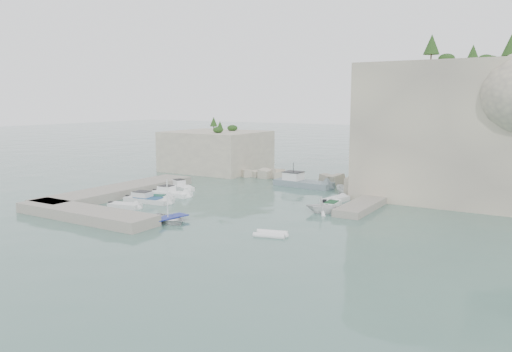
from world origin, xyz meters
The scene contains 22 objects.
ground centered at (0.00, 0.00, 0.00)m, with size 400.00×400.00×0.00m, color #4A6F65.
cliff_east centered at (23.00, 23.00, 8.50)m, with size 26.00×22.00×17.00m, color beige.
cliff_terrace centered at (13.00, 18.00, 1.25)m, with size 8.00×10.00×2.50m, color beige.
outcrop_west centered at (-20.00, 25.00, 3.50)m, with size 16.00×14.00×7.00m, color beige.
quay_west centered at (-17.00, -1.00, 0.55)m, with size 5.00×24.00×1.10m, color #9E9689.
quay_south centered at (-10.00, -12.50, 0.55)m, with size 18.00×4.00×1.10m, color #9E9689.
ledge_east centered at (13.50, 10.00, 0.40)m, with size 3.00×16.00×0.80m, color #9E9689.
breakwater centered at (-1.00, 22.00, 0.70)m, with size 28.00×3.00×1.40m, color beige.
motorboat_a centered at (-12.88, 6.73, 0.00)m, with size 5.60×1.67×1.40m, color white, non-canonical shape.
motorboat_b centered at (-10.73, 2.18, 0.00)m, with size 6.04×1.98×1.40m, color white, non-canonical shape.
motorboat_c centered at (-10.78, -1.17, 0.00)m, with size 5.48×1.99×0.70m, color silver, non-canonical shape.
motorboat_d centered at (-10.32, -2.55, 0.00)m, with size 6.86×2.04×1.40m, color silver, non-canonical shape.
motorboat_e centered at (-10.36, -6.40, 0.00)m, with size 4.11×1.68×0.70m, color silver, non-canonical shape.
rowboat centered at (-1.47, -9.00, 0.00)m, with size 3.46×4.84×1.00m, color silver.
inflatable_dinghy centered at (10.23, -8.07, 0.00)m, with size 3.23×1.57×0.44m, color white, non-canonical shape.
tender_east_a centered at (10.44, 3.17, 0.00)m, with size 3.14×3.64×1.92m, color white.
tender_east_b centered at (9.95, 6.86, 0.00)m, with size 4.08×1.39×0.70m, color white, non-canonical shape.
tender_east_c centered at (9.22, 9.78, 0.00)m, with size 4.82×1.56×0.70m, color silver, non-canonical shape.
tender_east_d centered at (9.12, 14.35, 0.00)m, with size 1.57×4.18×1.61m, color white.
work_boat centered at (0.96, 17.66, 0.00)m, with size 9.71×2.87×2.20m, color slate, non-canonical shape.
rowboat_mast centered at (-1.47, -9.00, 2.60)m, with size 0.10×0.10×4.20m, color white.
vegetation centered at (17.83, 24.40, 17.93)m, with size 53.48×13.88×13.40m.
Camera 1 is at (32.54, -46.98, 12.41)m, focal length 35.00 mm.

